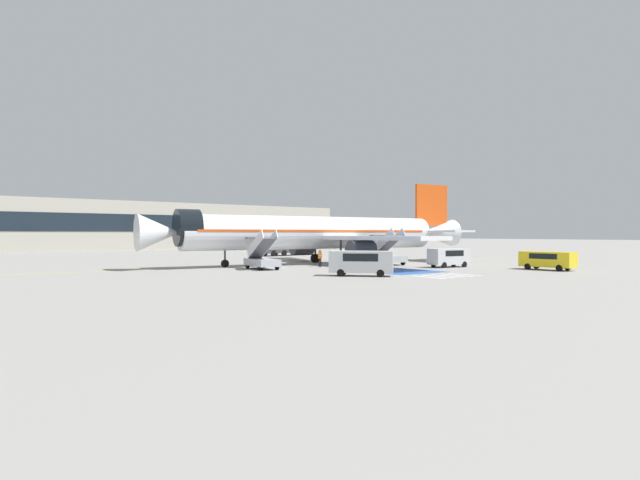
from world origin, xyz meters
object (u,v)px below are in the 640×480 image
Objects in this scene: fuel_tanker at (284,246)px; service_van_1 at (361,261)px; service_van_0 at (547,259)px; ground_crew_0 at (320,257)px; ground_crew_1 at (375,257)px; terminal_building at (94,225)px; boarding_stairs_aft at (388,256)px; service_van_2 at (449,256)px; airliner at (320,233)px; boarding_stairs_forward at (262,259)px.

service_van_1 is (-16.54, -38.69, -0.32)m from fuel_tanker.
service_van_0 is 23.43m from ground_crew_0.
fuel_tanker is 30.93m from ground_crew_1.
ground_crew_1 is at bearing -81.67° from terminal_building.
fuel_tanker is 1.69× the size of service_van_0.
boarding_stairs_aft is 4.24m from ground_crew_1.
service_van_0 is 2.78× the size of ground_crew_0.
ground_crew_0 is 6.20m from ground_crew_1.
boarding_stairs_aft is 0.04× the size of terminal_building.
ground_crew_0 is (4.34, 11.86, -0.20)m from service_van_1.
service_van_0 is at bearing 170.74° from ground_crew_0.
ground_crew_0 is at bearing -30.00° from fuel_tanker.
service_van_2 is (-1.26, -35.70, -0.39)m from fuel_tanker.
airliner is at bearing 115.51° from service_van_0.
service_van_1 reaches higher than service_van_0.
airliner is 5.58m from ground_crew_0.
airliner reaches higher than service_van_2.
boarding_stairs_forward is 77.55m from terminal_building.
ground_crew_0 is at bearing -120.03° from service_van_2.
service_van_2 is 2.57× the size of ground_crew_0.
boarding_stairs_forward is 2.88× the size of ground_crew_0.
airliner reaches higher than boarding_stairs_aft.
ground_crew_1 is 82.33m from terminal_building.
terminal_building is at bearing 14.41° from airliner.
terminal_building reaches higher than airliner.
service_van_1 is 15.57m from service_van_2.
service_van_2 is at bearing -141.02° from airliner.
boarding_stairs_aft is 2.88× the size of ground_crew_0.
ground_crew_0 is at bearing 178.45° from boarding_stairs_aft.
ground_crew_0 is 1.04× the size of ground_crew_1.
boarding_stairs_forward is at bearing 34.21° from ground_crew_0.
terminal_building is at bearing 108.18° from boarding_stairs_aft.
boarding_stairs_forward is 1.00× the size of boarding_stairs_aft.
service_van_0 is at bearing -142.61° from airliner.
ground_crew_0 is 0.01× the size of terminal_building.
boarding_stairs_forward is at bearing -108.83° from service_van_2.
boarding_stairs_forward is 32.50m from fuel_tanker.
boarding_stairs_aft is at bearing -149.34° from ground_crew_0.
fuel_tanker reaches higher than service_van_1.
fuel_tanker is at bearing -75.24° from ground_crew_0.
terminal_building is (-22.20, 95.57, 4.48)m from service_van_0.
terminal_building is at bearing 96.76° from boarding_stairs_forward.
ground_crew_0 is at bearing -157.91° from ground_crew_1.
boarding_stairs_aft is at bearing 174.58° from service_van_1.
service_van_1 is at bearing -134.76° from boarding_stairs_aft.
terminal_building reaches higher than ground_crew_1.
service_van_2 is 14.09m from ground_crew_0.
service_van_0 is (6.53, -16.18, 0.09)m from boarding_stairs_aft.
terminal_building is at bearing 98.22° from service_van_0.
boarding_stairs_aft reaches higher than ground_crew_0.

